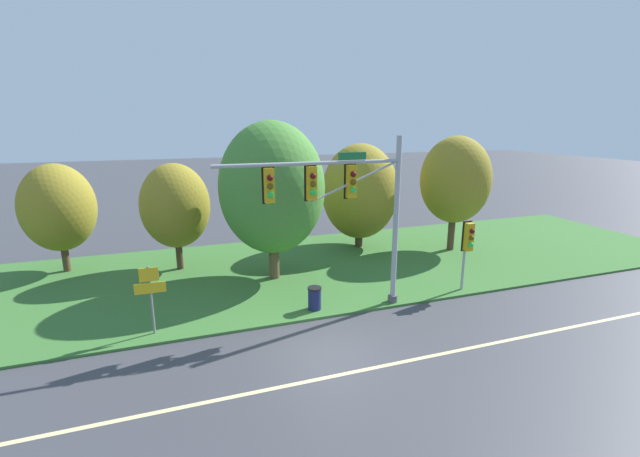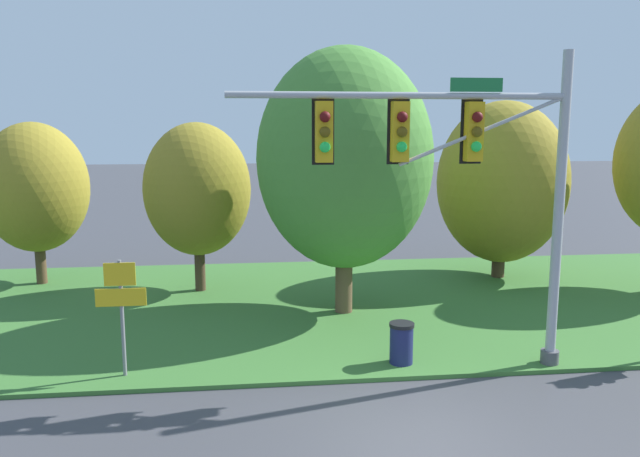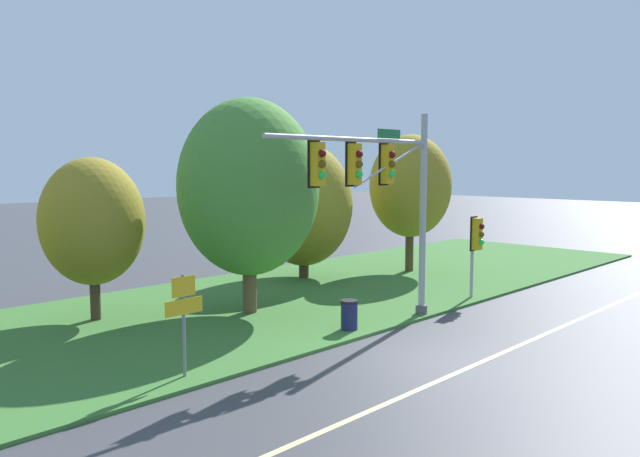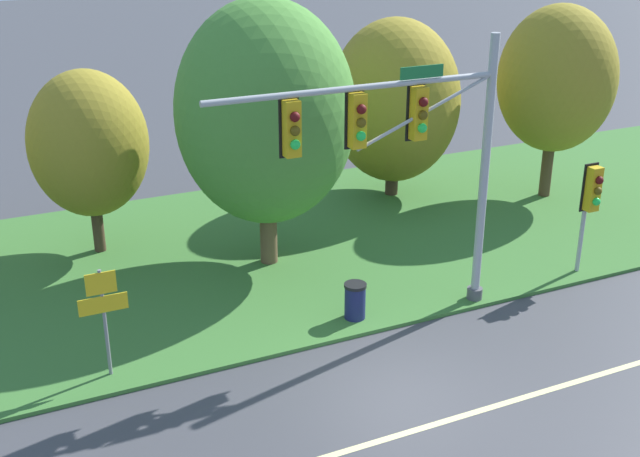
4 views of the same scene
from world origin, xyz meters
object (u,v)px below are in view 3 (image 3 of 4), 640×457
Objects in this scene: pedestrian_signal_near_kerb at (476,239)px; route_sign_post at (184,310)px; tree_mid_verge at (304,205)px; traffic_signal_mast at (382,185)px; trash_bin at (349,315)px; tree_tall_centre at (410,186)px; tree_left_of_mast at (92,222)px; tree_behind_signpost at (249,188)px.

route_sign_post is (-12.93, 0.34, -0.65)m from pedestrian_signal_near_kerb.
pedestrian_signal_near_kerb is 8.13m from tree_mid_verge.
tree_mid_verge is (4.27, 7.94, -1.16)m from traffic_signal_mast.
route_sign_post is 6.14m from trash_bin.
route_sign_post is at bearing -162.27° from tree_tall_centre.
tree_mid_verge is at bearing 33.65° from route_sign_post.
tree_tall_centre is (4.80, -2.40, 0.77)m from tree_mid_verge.
trash_bin is at bearing 159.66° from traffic_signal_mast.
traffic_signal_mast is 10.65m from tree_tall_centre.
route_sign_post is at bearing -98.94° from tree_left_of_mast.
tree_left_of_mast reaches higher than route_sign_post.
pedestrian_signal_near_kerb reaches higher than trash_bin.
traffic_signal_mast is 0.98× the size of tree_behind_signpost.
tree_left_of_mast is (-11.84, 7.25, 0.97)m from pedestrian_signal_near_kerb.
pedestrian_signal_near_kerb is 0.43× the size of tree_behind_signpost.
route_sign_post is at bearing 178.49° from pedestrian_signal_near_kerb.
tree_behind_signpost is 7.06m from tree_mid_verge.
pedestrian_signal_near_kerb is 7.15m from trash_bin.
route_sign_post is 0.38× the size of tree_tall_centre.
traffic_signal_mast is 2.30× the size of pedestrian_signal_near_kerb.
trash_bin is (0.69, -4.03, -3.88)m from tree_behind_signpost.
pedestrian_signal_near_kerb is 6.65m from tree_tall_centre.
tree_left_of_mast is 5.78× the size of trash_bin.
tree_tall_centre is (3.25, 5.52, 1.80)m from pedestrian_signal_near_kerb.
traffic_signal_mast is 7.82× the size of trash_bin.
tree_left_of_mast is at bearing 148.54° from pedestrian_signal_near_kerb.
pedestrian_signal_near_kerb is at bearing -31.46° from tree_left_of_mast.
pedestrian_signal_near_kerb is 12.95m from route_sign_post.
tree_tall_centre is at bearing 31.42° from traffic_signal_mast.
tree_behind_signpost is at bearing 37.22° from route_sign_post.
pedestrian_signal_near_kerb is at bearing -1.51° from route_sign_post.
tree_tall_centre is at bearing 59.49° from pedestrian_signal_near_kerb.
tree_behind_signpost reaches higher than trash_bin.
pedestrian_signal_near_kerb is at bearing -3.06° from trash_bin.
trash_bin is (4.94, -6.88, -2.80)m from tree_left_of_mast.
tree_behind_signpost is 10.90m from tree_tall_centre.
route_sign_post is 0.41× the size of tree_mid_verge.
tree_mid_verge reaches higher than tree_left_of_mast.
traffic_signal_mast is at bearing -118.28° from tree_mid_verge.
tree_tall_centre is (15.10, -1.73, 0.83)m from tree_left_of_mast.
tree_mid_verge is at bearing 54.66° from trash_bin.
tree_mid_verge is (10.29, 0.67, 0.06)m from tree_left_of_mast.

